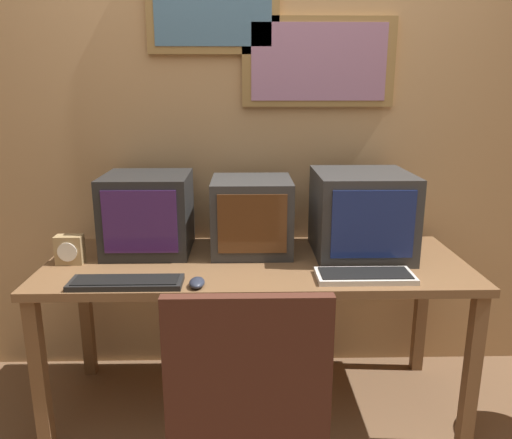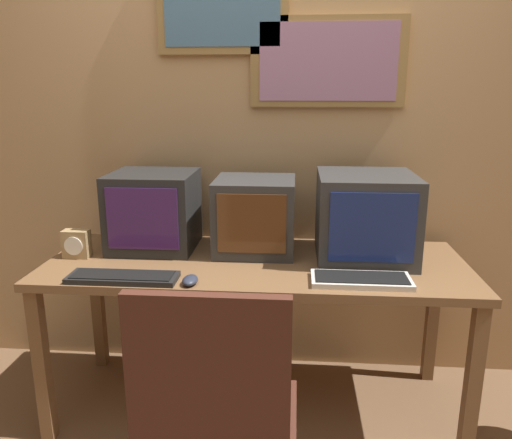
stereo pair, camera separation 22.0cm
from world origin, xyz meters
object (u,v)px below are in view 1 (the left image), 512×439
monitor_right (361,214)px  keyboard_side (365,276)px  monitor_left (148,213)px  keyboard_main (126,282)px  desk_clock (70,250)px  monitor_center (252,215)px  mouse_near_keyboard (197,283)px

monitor_right → keyboard_side: bearing=-98.5°
monitor_left → keyboard_main: 0.47m
monitor_left → keyboard_side: size_ratio=0.99×
desk_clock → keyboard_side: bearing=-9.4°
monitor_center → keyboard_side: monitor_center is taller
desk_clock → monitor_center: bearing=11.6°
mouse_near_keyboard → monitor_center: bearing=63.5°
monitor_left → desk_clock: (-0.32, -0.18, -0.12)m
monitor_center → monitor_right: (0.51, -0.05, 0.02)m
keyboard_side → desk_clock: bearing=170.6°
monitor_center → keyboard_main: monitor_center is taller
monitor_left → monitor_center: bearing=-1.5°
keyboard_main → keyboard_side: same height
monitor_left → monitor_right: size_ratio=0.87×
monitor_left → monitor_center: 0.49m
keyboard_main → desk_clock: size_ratio=3.45×
monitor_right → desk_clock: monitor_right is taller
keyboard_main → mouse_near_keyboard: (0.28, -0.02, 0.00)m
keyboard_main → keyboard_side: bearing=3.0°
monitor_center → keyboard_side: 0.61m
mouse_near_keyboard → keyboard_main: bearing=176.0°
monitor_right → keyboard_main: (-1.01, -0.37, -0.18)m
keyboard_main → desk_clock: desk_clock is taller
mouse_near_keyboard → monitor_left: bearing=120.2°
monitor_right → mouse_near_keyboard: size_ratio=4.50×
keyboard_side → desk_clock: 1.28m
desk_clock → monitor_right: bearing=5.0°
monitor_right → desk_clock: 1.33m
mouse_near_keyboard → desk_clock: bearing=154.5°
monitor_right → mouse_near_keyboard: 0.85m
mouse_near_keyboard → monitor_right: bearing=28.4°
keyboard_side → desk_clock: (-1.27, 0.21, 0.05)m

